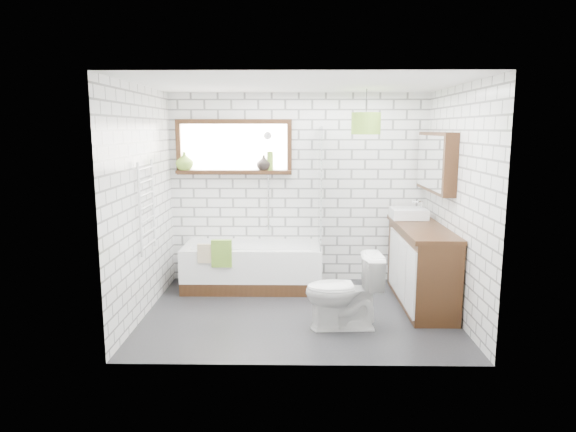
{
  "coord_description": "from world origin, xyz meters",
  "views": [
    {
      "loc": [
        -0.03,
        -5.5,
        2.04
      ],
      "look_at": [
        -0.12,
        0.25,
        1.06
      ],
      "focal_mm": 32.0,
      "sensor_mm": 36.0,
      "label": 1
    }
  ],
  "objects_px": {
    "bathtub": "(253,266)",
    "pendant": "(366,123)",
    "basin": "(409,213)",
    "vanity": "(421,265)",
    "toilet": "(343,291)"
  },
  "relations": [
    {
      "from": "bathtub",
      "to": "toilet",
      "type": "relative_size",
      "value": 2.23
    },
    {
      "from": "bathtub",
      "to": "vanity",
      "type": "distance_m",
      "value": 2.11
    },
    {
      "from": "basin",
      "to": "bathtub",
      "type": "bearing_deg",
      "value": 178.2
    },
    {
      "from": "basin",
      "to": "pendant",
      "type": "relative_size",
      "value": 1.25
    },
    {
      "from": "basin",
      "to": "toilet",
      "type": "bearing_deg",
      "value": -125.53
    },
    {
      "from": "bathtub",
      "to": "pendant",
      "type": "distance_m",
      "value": 2.3
    },
    {
      "from": "bathtub",
      "to": "vanity",
      "type": "height_order",
      "value": "vanity"
    },
    {
      "from": "bathtub",
      "to": "basin",
      "type": "distance_m",
      "value": 2.09
    },
    {
      "from": "basin",
      "to": "pendant",
      "type": "distance_m",
      "value": 1.27
    },
    {
      "from": "pendant",
      "to": "basin",
      "type": "bearing_deg",
      "value": 18.61
    },
    {
      "from": "vanity",
      "to": "toilet",
      "type": "bearing_deg",
      "value": -141.13
    },
    {
      "from": "vanity",
      "to": "pendant",
      "type": "bearing_deg",
      "value": 154.97
    },
    {
      "from": "bathtub",
      "to": "toilet",
      "type": "height_order",
      "value": "toilet"
    },
    {
      "from": "basin",
      "to": "toilet",
      "type": "height_order",
      "value": "basin"
    },
    {
      "from": "basin",
      "to": "toilet",
      "type": "distance_m",
      "value": 1.7
    }
  ]
}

